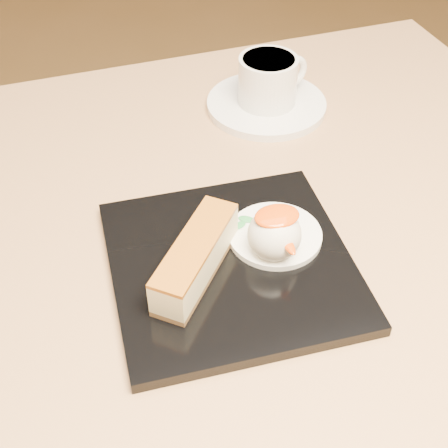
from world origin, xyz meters
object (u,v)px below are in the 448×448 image
object	(u,v)px
cheesecake	(196,258)
ice_cream_scoop	(274,235)
saucer	(266,105)
coffee_cup	(269,79)
table	(263,345)
dessert_plate	(231,264)

from	to	relation	value
cheesecake	ice_cream_scoop	world-z (taller)	ice_cream_scoop
cheesecake	ice_cream_scoop	bearing A→B (deg)	-48.86
saucer	coffee_cup	bearing A→B (deg)	14.73
table	saucer	size ratio (longest dim) A/B	5.33
cheesecake	coffee_cup	distance (m)	0.31
dessert_plate	coffee_cup	distance (m)	0.29
cheesecake	coffee_cup	world-z (taller)	coffee_cup
table	dessert_plate	distance (m)	0.17
coffee_cup	table	bearing A→B (deg)	-125.77
table	saucer	bearing A→B (deg)	69.30
dessert_plate	coffee_cup	size ratio (longest dim) A/B	2.30
dessert_plate	cheesecake	size ratio (longest dim) A/B	1.95
cheesecake	saucer	bearing A→B (deg)	7.39
table	ice_cream_scoop	bearing A→B (deg)	-106.11
coffee_cup	dessert_plate	bearing A→B (deg)	-133.39
ice_cream_scoop	coffee_cup	bearing A→B (deg)	69.29
cheesecake	ice_cream_scoop	xyz separation A→B (m)	(0.08, 0.00, 0.01)
cheesecake	saucer	xyz separation A→B (m)	(0.17, 0.25, -0.03)
cheesecake	coffee_cup	size ratio (longest dim) A/B	1.18
dessert_plate	ice_cream_scoop	world-z (taller)	ice_cream_scoop
ice_cream_scoop	coffee_cup	xyz separation A→B (m)	(0.10, 0.25, 0.00)
table	dessert_plate	bearing A→B (deg)	-164.17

